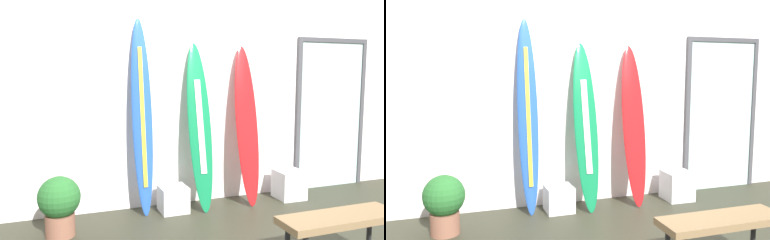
% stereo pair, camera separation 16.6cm
% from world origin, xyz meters
% --- Properties ---
extents(ground, '(8.00, 8.00, 0.04)m').
position_xyz_m(ground, '(0.00, 0.00, -0.02)').
color(ground, '#313124').
extents(wall_back, '(7.20, 0.20, 2.80)m').
position_xyz_m(wall_back, '(0.00, 1.30, 1.40)').
color(wall_back, silver).
rests_on(wall_back, ground).
extents(surfboard_cobalt, '(0.24, 0.36, 2.27)m').
position_xyz_m(surfboard_cobalt, '(-0.91, 1.01, 1.13)').
color(surfboard_cobalt, '#2654B2').
rests_on(surfboard_cobalt, ground).
extents(surfboard_emerald, '(0.29, 0.49, 2.01)m').
position_xyz_m(surfboard_emerald, '(-0.23, 0.94, 0.99)').
color(surfboard_emerald, '#137744').
rests_on(surfboard_emerald, ground).
extents(surfboard_crimson, '(0.31, 0.46, 1.99)m').
position_xyz_m(surfboard_crimson, '(0.40, 0.94, 0.98)').
color(surfboard_crimson, '#AE181A').
rests_on(surfboard_crimson, ground).
extents(display_block_left, '(0.32, 0.32, 0.30)m').
position_xyz_m(display_block_left, '(-0.57, 0.93, 0.15)').
color(display_block_left, silver).
rests_on(display_block_left, ground).
extents(display_block_center, '(0.35, 0.35, 0.37)m').
position_xyz_m(display_block_center, '(1.01, 0.88, 0.19)').
color(display_block_center, silver).
rests_on(display_block_center, ground).
extents(glass_door, '(1.16, 0.06, 2.13)m').
position_xyz_m(glass_door, '(1.88, 1.18, 1.10)').
color(glass_door, silver).
rests_on(glass_door, ground).
extents(potted_plant, '(0.42, 0.42, 0.61)m').
position_xyz_m(potted_plant, '(-1.84, 0.64, 0.34)').
color(potted_plant, '#8C5944').
rests_on(potted_plant, ground).
extents(bench, '(1.09, 0.34, 0.45)m').
position_xyz_m(bench, '(0.36, -0.82, 0.40)').
color(bench, olive).
rests_on(bench, ground).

